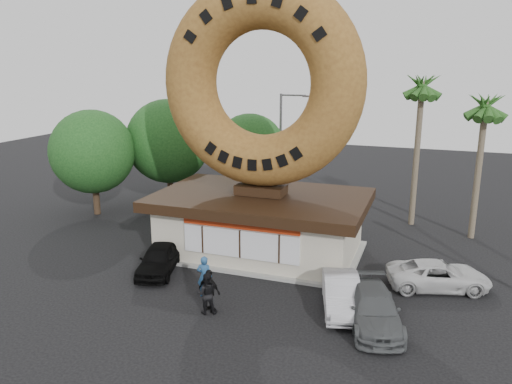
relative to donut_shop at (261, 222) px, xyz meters
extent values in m
plane|color=black|center=(0.00, -5.98, -1.77)|extent=(90.00, 90.00, 0.00)
cube|color=beige|center=(0.00, 0.02, -0.27)|extent=(10.00, 6.00, 3.00)
cube|color=#999993|center=(0.00, 0.02, -1.69)|extent=(10.60, 6.60, 0.15)
cube|color=#3F3F3F|center=(0.00, 0.02, 1.28)|extent=(10.00, 6.00, 0.10)
cube|color=black|center=(0.00, 0.02, 1.23)|extent=(11.20, 7.20, 0.55)
cube|color=silver|center=(0.00, -3.03, -0.22)|extent=(6.00, 0.12, 1.40)
cube|color=#A1290D|center=(0.00, -3.05, 0.78)|extent=(6.00, 0.10, 0.45)
cube|color=black|center=(0.00, 0.02, 1.78)|extent=(2.60, 1.40, 0.50)
torus|color=olive|center=(0.00, 0.02, 7.32)|extent=(10.56, 2.69, 10.56)
cylinder|color=#473321|center=(-9.50, 7.02, -0.12)|extent=(0.44, 0.44, 3.30)
sphere|color=#174017|center=(-9.50, 7.02, 2.88)|extent=(6.00, 6.00, 6.00)
cylinder|color=#473321|center=(-4.00, 9.02, -0.34)|extent=(0.44, 0.44, 2.86)
sphere|color=#174017|center=(-4.00, 9.02, 2.26)|extent=(5.20, 5.20, 5.20)
cylinder|color=#473321|center=(-13.00, 3.02, -0.23)|extent=(0.44, 0.44, 3.08)
sphere|color=#174017|center=(-13.00, 3.02, 2.57)|extent=(5.60, 5.60, 5.60)
cylinder|color=#726651|center=(7.50, 8.02, 2.73)|extent=(0.36, 0.36, 9.00)
cylinder|color=#726651|center=(11.00, 6.52, 2.23)|extent=(0.36, 0.36, 8.00)
cylinder|color=#59595E|center=(-2.00, 10.02, 2.23)|extent=(0.18, 0.18, 8.00)
cylinder|color=#59595E|center=(-1.10, 10.02, 6.13)|extent=(1.80, 0.12, 0.12)
cube|color=#59595E|center=(-0.20, 10.02, 6.08)|extent=(0.45, 0.20, 0.12)
imported|color=#244E7E|center=(-0.58, -5.87, -0.82)|extent=(0.75, 0.55, 1.90)
imported|color=black|center=(0.17, -7.24, -0.88)|extent=(1.05, 0.95, 1.78)
imported|color=black|center=(0.20, -7.04, -0.84)|extent=(1.16, 0.70, 1.84)
imported|color=black|center=(-3.87, -4.21, -1.08)|extent=(2.65, 4.33, 1.38)
imported|color=#BBBAC0|center=(5.34, -4.96, -1.07)|extent=(2.51, 4.44, 1.38)
imported|color=#575B5C|center=(6.77, -5.84, -1.09)|extent=(3.10, 5.01, 1.36)
imported|color=silver|center=(9.17, -1.49, -1.13)|extent=(5.01, 3.32, 1.28)
camera|label=1|loc=(8.47, -24.26, 8.32)|focal=35.00mm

